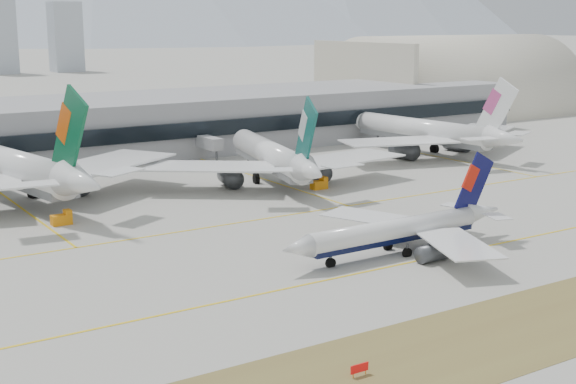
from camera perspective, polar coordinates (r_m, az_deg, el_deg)
ground at (r=119.61m, az=3.35°, el=-5.23°), size 3000.00×3000.00×0.00m
taxiing_airliner at (r=126.17m, az=8.07°, el=-2.73°), size 43.68×38.05×14.70m
widebody_eva at (r=168.25m, az=-18.99°, el=1.57°), size 69.76×69.06×25.23m
widebody_cathay at (r=177.81m, az=-1.06°, el=2.45°), size 58.77×58.59×21.57m
widebody_china_air at (r=219.31m, az=9.96°, el=4.17°), size 62.41×61.34×22.34m
terminal at (r=219.42m, az=-14.63°, el=4.38°), size 280.00×43.10×15.00m
hangar at (r=319.60m, az=11.56°, el=5.52°), size 91.00×60.00×60.00m
hold_sign_left at (r=84.00m, az=5.11°, el=-12.38°), size 2.20×0.15×1.35m
gse_c at (r=172.53m, az=2.26°, el=0.56°), size 3.55×2.00×2.60m
gse_b at (r=147.97m, az=-15.76°, el=-1.85°), size 3.55×2.00×2.60m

